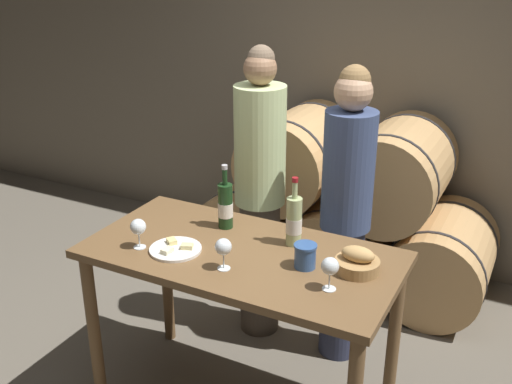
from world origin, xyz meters
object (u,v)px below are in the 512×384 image
Objects in this scene: person_left at (260,194)px; wine_bottle_red at (225,206)px; tasting_table at (242,275)px; blue_crock at (305,255)px; wine_glass_center at (330,267)px; wine_bottle_white at (294,221)px; bread_basket at (357,262)px; wine_glass_left at (223,248)px; person_right at (346,214)px; wine_glass_far_left at (138,227)px; cheese_plate at (175,249)px.

wine_bottle_red is (0.05, -0.48, 0.12)m from person_left.
wine_bottle_red reaches higher than tasting_table.
wine_glass_center is (0.17, -0.13, 0.05)m from blue_crock.
tasting_table is 4.32× the size of wine_bottle_white.
person_left is 1.10m from wine_glass_center.
person_left is 8.86× the size of bread_basket.
tasting_table is 0.30m from wine_glass_left.
bread_basket is at bearing -37.30° from person_left.
wine_glass_center is (0.30, -0.31, -0.02)m from wine_bottle_white.
person_right reaches higher than wine_bottle_red.
person_right is at bearing 113.54° from bread_basket.
wine_bottle_red is at bearing 154.87° from wine_glass_center.
wine_glass_far_left and wine_glass_center have the same top height.
wine_bottle_red is 0.43m from wine_glass_left.
wine_bottle_red is 2.27× the size of wine_glass_far_left.
blue_crock is 0.63m from cheese_plate.
person_right reaches higher than blue_crock.
tasting_table is 0.75m from person_right.
person_left is 0.53m from person_right.
wine_glass_left is (-0.54, -0.26, 0.06)m from bread_basket.
person_left is at bearing 131.30° from wine_bottle_white.
wine_glass_far_left reaches higher than blue_crock.
person_right is 15.17× the size of blue_crock.
wine_bottle_red is at bearing 170.64° from bread_basket.
bread_basket is (0.75, -0.12, -0.08)m from wine_bottle_red.
blue_crock is at bearing -53.34° from wine_bottle_white.
bread_basket is at bearing 19.03° from blue_crock.
person_left is at bearing 130.11° from blue_crock.
blue_crock is (0.04, -0.68, 0.08)m from person_right.
wine_bottle_white is at bearing 30.06° from wine_glass_far_left.
wine_bottle_red reaches higher than wine_glass_left.
wine_glass_center is at bearing 6.42° from wine_glass_left.
wine_bottle_white is 0.38m from bread_basket.
wine_bottle_red is 3.00× the size of blue_crock.
wine_bottle_red is 2.27× the size of wine_glass_center.
wine_bottle_red is 2.27× the size of wine_glass_left.
wine_bottle_red is 0.57m from blue_crock.
person_left reaches higher than cheese_plate.
person_right is 11.51× the size of wine_glass_far_left.
wine_glass_far_left is at bearing -149.94° from wine_bottle_white.
wine_glass_far_left is 0.95m from wine_glass_center.
wine_glass_left is at bearing -150.56° from blue_crock.
cheese_plate is at bearing 171.43° from wine_glass_left.
wine_bottle_white is 3.06× the size of blue_crock.
person_right is 5.06× the size of wine_bottle_red.
wine_bottle_red reaches higher than blue_crock.
person_right is 8.56× the size of bread_basket.
blue_crock is at bearing -0.53° from tasting_table.
person_right reaches higher than wine_glass_center.
wine_bottle_red is at bearing -84.28° from person_left.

